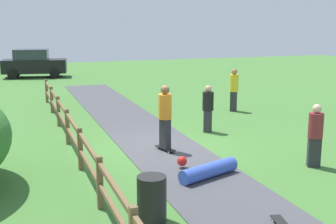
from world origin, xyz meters
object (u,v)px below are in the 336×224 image
object	(u,v)px
bystander_maroon	(315,133)
bystander_yellow	(234,88)
trash_bin	(152,199)
skater_riding	(165,114)
skater_fallen	(207,170)
parked_car_black	(34,63)
bystander_black	(208,107)

from	to	relation	value
bystander_maroon	bystander_yellow	world-z (taller)	bystander_yellow
bystander_yellow	trash_bin	bearing A→B (deg)	-125.87
skater_riding	skater_fallen	distance (m)	2.63
bystander_maroon	parked_car_black	xyz separation A→B (m)	(-5.77, 22.32, 0.05)
skater_fallen	bystander_maroon	bearing A→B (deg)	-3.26
skater_fallen	bystander_black	distance (m)	4.66
skater_riding	skater_fallen	size ratio (longest dim) A/B	1.13
skater_riding	parked_car_black	world-z (taller)	skater_riding
skater_fallen	bystander_maroon	world-z (taller)	bystander_maroon
trash_bin	parked_car_black	xyz separation A→B (m)	(-0.79, 24.01, 0.51)
trash_bin	parked_car_black	world-z (taller)	parked_car_black
skater_riding	bystander_yellow	size ratio (longest dim) A/B	1.07
skater_riding	parked_car_black	xyz separation A→B (m)	(-2.57, 19.70, -0.15)
bystander_black	skater_riding	bearing A→B (deg)	-141.45
skater_fallen	bystander_maroon	xyz separation A→B (m)	(2.99, -0.17, 0.71)
skater_riding	bystander_maroon	world-z (taller)	skater_riding
skater_fallen	bystander_maroon	size ratio (longest dim) A/B	1.02
bystander_maroon	skater_riding	bearing A→B (deg)	140.61
trash_bin	skater_riding	size ratio (longest dim) A/B	0.47
bystander_black	parked_car_black	bearing A→B (deg)	104.73
bystander_yellow	skater_fallen	bearing A→B (deg)	-122.30
parked_car_black	bystander_yellow	bearing A→B (deg)	-64.15
skater_riding	bystander_yellow	xyz separation A→B (m)	(4.71, 4.66, -0.11)
trash_bin	bystander_yellow	distance (m)	11.09
skater_riding	bystander_maroon	distance (m)	4.14
bystander_black	bystander_maroon	bearing A→B (deg)	-76.49
skater_fallen	trash_bin	bearing A→B (deg)	-136.99
trash_bin	bystander_maroon	world-z (taller)	bystander_maroon
parked_car_black	bystander_maroon	bearing A→B (deg)	-75.50
trash_bin	skater_riding	xyz separation A→B (m)	(1.78, 4.31, 0.66)
skater_fallen	bystander_black	size ratio (longest dim) A/B	1.05
skater_riding	bystander_yellow	bearing A→B (deg)	44.72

